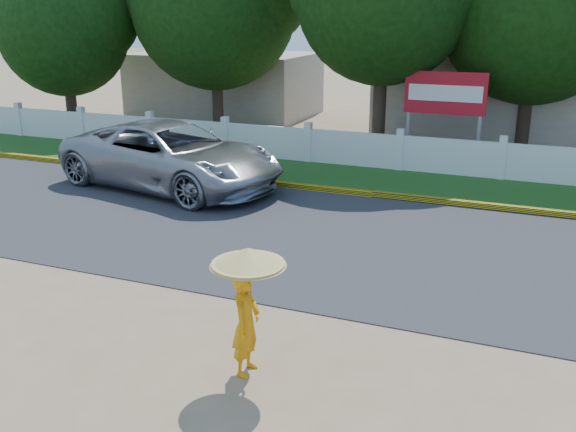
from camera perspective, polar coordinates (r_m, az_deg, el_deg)
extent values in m
plane|color=#9E8460|center=(10.19, -4.27, -10.25)|extent=(120.00, 120.00, 0.00)
cube|color=#38383A|center=(14.00, 3.82, -2.07)|extent=(60.00, 7.00, 0.02)
cube|color=#2D601E|center=(18.84, 8.85, 3.08)|extent=(60.00, 3.50, 0.03)
cube|color=yellow|center=(17.23, 7.54, 1.94)|extent=(40.00, 0.18, 0.16)
cube|color=silver|center=(20.09, 9.89, 5.54)|extent=(40.00, 0.10, 1.10)
cube|color=#B7AD99|center=(26.23, 19.81, 9.99)|extent=(10.00, 6.00, 3.20)
cube|color=#B7AD99|center=(30.63, -5.61, 11.59)|extent=(8.00, 5.00, 2.80)
imported|color=#9A9DA2|center=(18.11, -10.34, 5.30)|extent=(6.99, 4.24, 1.81)
imported|color=orange|center=(8.82, -3.75, -9.53)|extent=(0.38, 0.56, 1.49)
cylinder|color=gray|center=(8.55, -3.52, -6.19)|extent=(0.02, 0.02, 0.96)
cone|color=tan|center=(8.39, -3.58, -3.63)|extent=(1.02, 1.02, 0.25)
cylinder|color=gray|center=(21.06, 10.58, 7.32)|extent=(0.12, 0.12, 2.00)
cylinder|color=gray|center=(20.75, 16.57, 6.72)|extent=(0.12, 0.12, 2.00)
cube|color=#B0121D|center=(20.68, 13.82, 10.57)|extent=(2.50, 0.12, 1.30)
cube|color=silver|center=(20.62, 13.79, 10.55)|extent=(2.25, 0.02, 0.49)
cylinder|color=#473828|center=(22.08, 8.13, 10.05)|extent=(0.44, 0.44, 3.61)
cylinder|color=#473828|center=(28.07, -18.74, 9.85)|extent=(0.44, 0.44, 2.51)
sphere|color=#163E0E|center=(27.85, -19.31, 15.24)|extent=(5.08, 5.08, 5.08)
cylinder|color=#473828|center=(26.31, -6.29, 10.84)|extent=(0.44, 0.44, 3.10)
sphere|color=#163E0E|center=(26.11, -6.55, 18.06)|extent=(6.39, 6.39, 6.39)
cylinder|color=#473828|center=(23.24, 20.31, 8.88)|extent=(0.44, 0.44, 3.10)
sphere|color=#163E0E|center=(23.01, 21.23, 16.87)|extent=(6.17, 6.17, 6.17)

